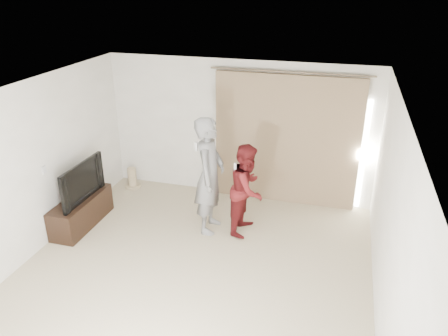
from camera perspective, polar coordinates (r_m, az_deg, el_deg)
The scene contains 10 objects.
floor at distance 6.42m, azimuth -4.45°, elevation -14.04°, with size 5.50×5.50×0.00m, color beige.
wall_back at distance 8.13m, azimuth 1.90°, elevation 4.98°, with size 5.00×0.04×2.60m, color white.
wall_left at distance 6.94m, azimuth -24.61°, elevation -0.76°, with size 0.04×5.50×2.60m.
ceiling at distance 5.24m, azimuth -5.35°, elevation 8.99°, with size 5.00×5.50×0.01m, color white.
curtain at distance 7.94m, azimuth 8.18°, elevation 3.53°, with size 2.80×0.11×2.46m.
tv_console at distance 7.85m, azimuth -18.11°, elevation -5.42°, with size 0.45×1.31×0.50m, color black.
tv at distance 7.59m, azimuth -18.66°, elevation -1.61°, with size 1.13×0.15×0.65m, color black.
scratching_post at distance 8.97m, azimuth -11.89°, elevation -1.49°, with size 0.31×0.31×0.41m.
person_man at distance 7.02m, azimuth -1.89°, elevation -1.01°, with size 0.50×0.73×1.96m.
person_woman at distance 7.08m, azimuth 3.06°, elevation -2.75°, with size 0.66×0.80×1.53m.
Camera 1 is at (1.84, -4.72, 3.94)m, focal length 35.00 mm.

